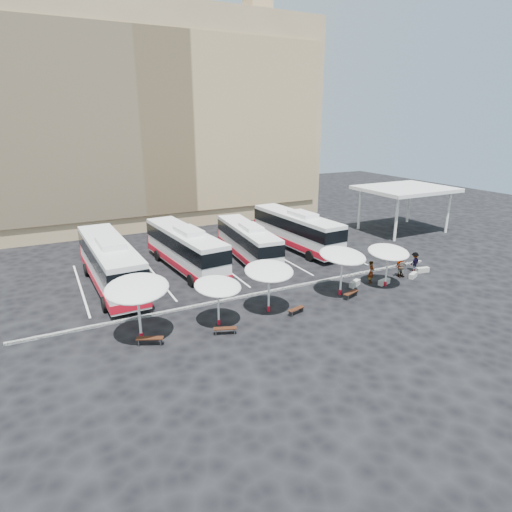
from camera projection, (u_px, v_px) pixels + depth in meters
name	position (u px, v px, depth m)	size (l,w,h in m)	color
ground	(262.00, 297.00, 32.13)	(120.00, 120.00, 0.00)	black
sandstone_building	(148.00, 119.00, 55.27)	(42.00, 18.25, 29.60)	tan
service_canopy	(405.00, 190.00, 49.48)	(10.00, 8.00, 5.20)	white
curb_divider	(259.00, 293.00, 32.53)	(34.00, 0.25, 0.15)	black
bay_lines	(221.00, 265.00, 38.91)	(24.15, 12.00, 0.01)	white
bus_0	(110.00, 262.00, 33.24)	(3.41, 13.18, 4.16)	white
bus_1	(185.00, 247.00, 37.39)	(3.75, 12.60, 3.94)	white
bus_2	(248.00, 241.00, 39.92)	(3.41, 11.48, 3.59)	white
bus_3	(296.00, 229.00, 43.51)	(3.43, 12.64, 3.97)	white
sunshade_0	(137.00, 289.00, 24.89)	(4.80, 4.83, 3.91)	white
sunshade_1	(218.00, 286.00, 26.96)	(3.82, 3.84, 3.14)	white
sunshade_2	(269.00, 271.00, 28.79)	(3.80, 3.83, 3.49)	white
sunshade_3	(343.00, 256.00, 31.55)	(4.32, 4.35, 3.65)	white
sunshade_4	(388.00, 252.00, 33.31)	(3.89, 3.92, 3.32)	white
wood_bench_0	(150.00, 339.00, 25.16)	(1.61, 1.05, 0.49)	black
wood_bench_1	(225.00, 329.00, 26.42)	(1.47, 0.86, 0.44)	black
wood_bench_2	(296.00, 310.00, 29.19)	(1.39, 0.68, 0.41)	black
wood_bench_3	(351.00, 293.00, 31.81)	(1.54, 0.85, 0.46)	black
conc_bench_0	(355.00, 284.00, 34.04)	(1.20, 0.40, 0.45)	#999994
conc_bench_1	(384.00, 282.00, 34.43)	(1.13, 0.38, 0.42)	#999994
conc_bench_2	(413.00, 275.00, 35.89)	(1.09, 0.36, 0.41)	#999994
conc_bench_3	(422.00, 270.00, 37.13)	(1.16, 0.39, 0.43)	#999994
passenger_0	(371.00, 272.00, 34.50)	(0.68, 0.45, 1.87)	black
passenger_1	(401.00, 266.00, 35.97)	(0.89, 0.69, 1.83)	black
passenger_2	(401.00, 266.00, 35.87)	(1.12, 0.47, 1.91)	black
passenger_3	(414.00, 262.00, 37.24)	(1.11, 0.64, 1.71)	black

